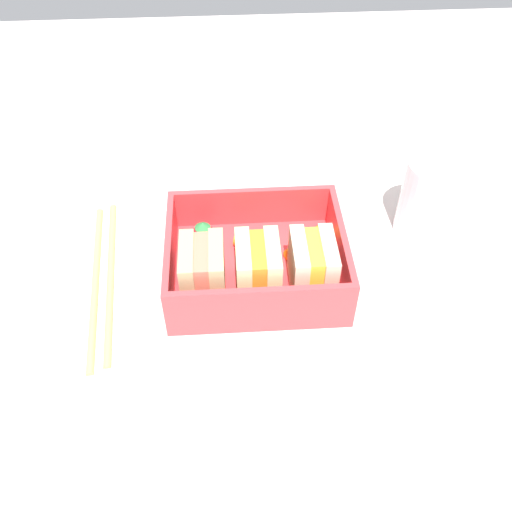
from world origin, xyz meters
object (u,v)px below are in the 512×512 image
Objects in this scene: carrot_stick_left at (306,243)px; carrot_stick_far_left at (252,243)px; sandwich_left at (312,266)px; drinking_glass at (433,198)px; sandwich_center_left at (258,268)px; chopstick_pair at (103,276)px; strawberry_far_left at (203,236)px; sandwich_center at (203,271)px.

carrot_stick_far_left reaches higher than carrot_stick_left.
sandwich_left is 15.39cm from drinking_glass.
sandwich_center_left is at bearing 92.84° from carrot_stick_far_left.
chopstick_pair is 2.46× the size of drinking_glass.
carrot_stick_far_left is at bearing 172.26° from strawberry_far_left.
sandwich_left is at bearing 170.75° from chopstick_pair.
drinking_glass is (-18.05, -8.03, 0.42)cm from sandwich_center_left.
sandwich_center_left is 1.06× the size of carrot_stick_left.
sandwich_left is 1.00× the size of sandwich_center.
carrot_stick_left is at bearing 175.13° from strawberry_far_left.
sandwich_center_left is 0.25× the size of chopstick_pair.
sandwich_left is at bearing 88.68° from carrot_stick_left.
sandwich_center is at bearing 90.38° from strawberry_far_left.
drinking_glass reaches higher than sandwich_center_left.
chopstick_pair is (19.72, -3.21, -3.52)cm from sandwich_left.
carrot_stick_left is at bearing -91.32° from sandwich_left.
drinking_glass reaches higher than strawberry_far_left.
carrot_stick_left is 0.24× the size of chopstick_pair.
carrot_stick_left reaches higher than chopstick_pair.
sandwich_center is 0.62× the size of drinking_glass.
sandwich_center is 10.98cm from chopstick_pair.
sandwich_center_left is (4.92, 0.00, 0.00)cm from sandwich_left.
sandwich_center is at bearing 47.59° from carrot_stick_far_left.
strawberry_far_left reaches higher than chopstick_pair.
strawberry_far_left is at bearing -4.87° from carrot_stick_left.
sandwich_center is at bearing 0.00° from sandwich_left.
sandwich_center is (4.92, 0.00, 0.00)cm from sandwich_center_left.
carrot_stick_left is at bearing -135.79° from sandwich_center_left.
strawberry_far_left is (9.87, -5.74, -1.26)cm from sandwich_left.
drinking_glass is (-23.00, -2.28, 1.68)cm from strawberry_far_left.
sandwich_center is 24.33cm from drinking_glass.
carrot_stick_far_left is 0.19× the size of chopstick_pair.
sandwich_left and sandwich_center have the same top height.
carrot_stick_left is at bearing 177.70° from carrot_stick_far_left.
drinking_glass is at bearing -171.67° from chopstick_pair.
sandwich_center_left is 5.45cm from carrot_stick_far_left.
carrot_stick_far_left is at bearing -44.63° from sandwich_left.
sandwich_center is 5.88cm from strawberry_far_left.
sandwich_left is at bearing 31.44° from drinking_glass.
sandwich_left reaches higher than carrot_stick_far_left.
chopstick_pair is (19.84, 1.68, -1.54)cm from carrot_stick_left.
sandwich_center_left is at bearing 44.21° from carrot_stick_left.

